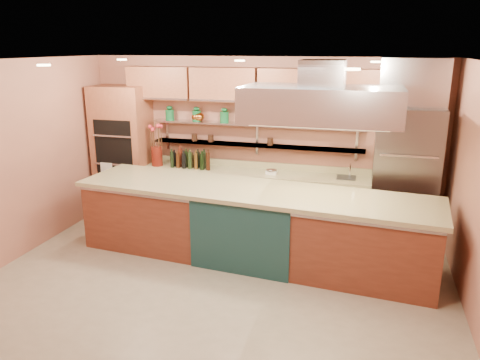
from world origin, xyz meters
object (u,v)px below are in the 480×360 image
(kitchen_scale, at_px, (272,171))
(green_canister, at_px, (242,118))
(island, at_px, (252,224))
(refrigerator, at_px, (405,176))
(copper_kettle, at_px, (199,117))
(flower_vase, at_px, (157,156))

(kitchen_scale, xyz_separation_m, green_canister, (-0.57, 0.22, 0.82))
(island, height_order, green_canister, green_canister)
(refrigerator, xyz_separation_m, island, (-2.08, -1.25, -0.53))
(refrigerator, relative_size, kitchen_scale, 11.80)
(island, distance_m, copper_kettle, 2.36)
(flower_vase, relative_size, green_canister, 1.93)
(kitchen_scale, distance_m, green_canister, 1.02)
(island, height_order, flower_vase, flower_vase)
(island, bearing_deg, refrigerator, 36.02)
(kitchen_scale, xyz_separation_m, copper_kettle, (-1.34, 0.22, 0.81))
(island, distance_m, flower_vase, 2.47)
(kitchen_scale, height_order, green_canister, green_canister)
(flower_vase, xyz_separation_m, green_canister, (1.49, 0.22, 0.70))
(refrigerator, distance_m, kitchen_scale, 2.07)
(island, xyz_separation_m, green_canister, (-0.56, 1.48, 1.28))
(island, relative_size, copper_kettle, 25.92)
(refrigerator, bearing_deg, green_canister, 175.02)
(copper_kettle, relative_size, green_canister, 1.08)
(refrigerator, height_order, green_canister, refrigerator)
(island, bearing_deg, copper_kettle, 136.79)
(green_canister, bearing_deg, kitchen_scale, -21.27)
(island, height_order, kitchen_scale, island)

